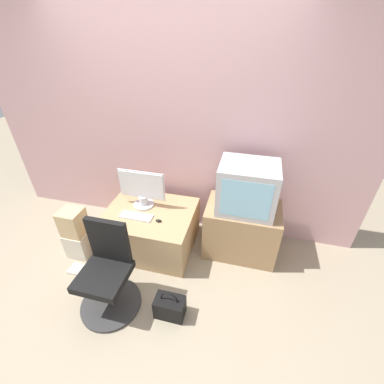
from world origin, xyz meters
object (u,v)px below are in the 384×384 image
(main_monitor, at_px, (142,189))
(office_chair, at_px, (108,276))
(keyboard, at_px, (136,216))
(mouse, at_px, (159,221))
(book, at_px, (78,269))
(crt_tv, at_px, (247,188))
(handbag, at_px, (170,307))
(cardboard_box_lower, at_px, (80,243))

(main_monitor, height_order, office_chair, main_monitor)
(main_monitor, relative_size, office_chair, 0.59)
(main_monitor, distance_m, keyboard, 0.30)
(main_monitor, xyz_separation_m, mouse, (0.27, -0.24, -0.20))
(main_monitor, xyz_separation_m, office_chair, (0.02, -0.90, -0.36))
(office_chair, bearing_deg, main_monitor, 91.02)
(book, bearing_deg, crt_tv, 23.62)
(mouse, bearing_deg, office_chair, -110.63)
(mouse, height_order, handbag, mouse)
(crt_tv, distance_m, cardboard_box_lower, 1.96)
(main_monitor, relative_size, crt_tv, 0.92)
(book, bearing_deg, main_monitor, 51.03)
(keyboard, height_order, handbag, keyboard)
(mouse, distance_m, handbag, 0.84)
(office_chair, bearing_deg, handbag, -0.33)
(mouse, xyz_separation_m, crt_tv, (0.86, 0.29, 0.36))
(office_chair, bearing_deg, keyboard, 90.98)
(main_monitor, height_order, cardboard_box_lower, main_monitor)
(handbag, xyz_separation_m, book, (-1.13, 0.23, -0.10))
(crt_tv, relative_size, handbag, 1.87)
(keyboard, relative_size, crt_tv, 0.63)
(office_chair, bearing_deg, mouse, 69.37)
(handbag, bearing_deg, main_monitor, 123.13)
(crt_tv, bearing_deg, handbag, -118.97)
(mouse, relative_size, cardboard_box_lower, 0.22)
(keyboard, distance_m, mouse, 0.26)
(office_chair, height_order, book, office_chair)
(main_monitor, height_order, mouse, main_monitor)
(keyboard, xyz_separation_m, crt_tv, (1.12, 0.27, 0.37))
(mouse, relative_size, office_chair, 0.07)
(keyboard, distance_m, book, 0.86)
(office_chair, bearing_deg, cardboard_box_lower, 144.41)
(mouse, bearing_deg, handbag, -64.08)
(main_monitor, relative_size, book, 3.12)
(office_chair, distance_m, handbag, 0.62)
(cardboard_box_lower, bearing_deg, book, -68.38)
(mouse, relative_size, handbag, 0.22)
(office_chair, xyz_separation_m, handbag, (0.57, -0.00, -0.24))
(mouse, distance_m, office_chair, 0.73)
(cardboard_box_lower, bearing_deg, main_monitor, 34.20)
(cardboard_box_lower, bearing_deg, mouse, 12.25)
(mouse, bearing_deg, crt_tv, 18.95)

